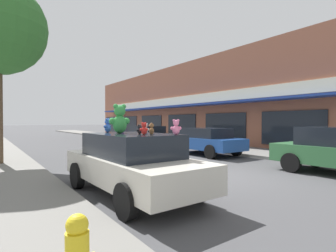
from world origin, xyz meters
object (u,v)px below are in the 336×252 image
at_px(teddy_bear_white, 145,129).
at_px(teddy_bear_cream, 118,127).
at_px(parked_car_far_right, 147,135).
at_px(teddy_bear_black, 140,129).
at_px(teddy_bear_red, 144,129).
at_px(teddy_bear_brown, 151,129).
at_px(teddy_bear_blue, 108,126).
at_px(teddy_bear_pink, 176,127).
at_px(teddy_bear_purple, 122,128).
at_px(parked_car_far_center, 205,140).
at_px(plush_art_car, 131,162).
at_px(teddy_bear_giant, 120,119).

height_order(teddy_bear_white, teddy_bear_cream, teddy_bear_cream).
bearing_deg(parked_car_far_right, teddy_bear_black, -121.48).
xyz_separation_m(teddy_bear_red, parked_car_far_right, (6.81, 11.35, -0.85)).
height_order(teddy_bear_brown, teddy_bear_blue, teddy_bear_blue).
xyz_separation_m(teddy_bear_pink, teddy_bear_blue, (-0.71, 2.18, 0.02)).
height_order(teddy_bear_brown, teddy_bear_black, teddy_bear_brown).
bearing_deg(teddy_bear_white, parked_car_far_right, -100.06).
height_order(teddy_bear_cream, teddy_bear_blue, teddy_bear_blue).
relative_size(teddy_bear_white, teddy_bear_black, 1.12).
relative_size(teddy_bear_cream, teddy_bear_pink, 0.91).
bearing_deg(teddy_bear_red, teddy_bear_purple, -95.40).
bearing_deg(teddy_bear_white, teddy_bear_brown, 108.94).
distance_m(teddy_bear_pink, teddy_bear_red, 0.72).
xyz_separation_m(teddy_bear_red, parked_car_far_center, (6.81, 5.22, -0.85)).
bearing_deg(plush_art_car, teddy_bear_red, -92.48).
distance_m(plush_art_car, parked_car_far_center, 8.19).
distance_m(teddy_bear_red, teddy_bear_purple, 1.58).
bearing_deg(teddy_bear_brown, teddy_bear_giant, -132.34).
relative_size(teddy_bear_giant, teddy_bear_brown, 2.73).
xyz_separation_m(teddy_bear_white, parked_car_far_right, (6.63, 11.10, -0.83)).
bearing_deg(teddy_bear_purple, teddy_bear_giant, 50.83).
relative_size(teddy_bear_giant, teddy_bear_pink, 2.12).
bearing_deg(teddy_bear_brown, teddy_bear_pink, 75.20).
bearing_deg(teddy_bear_white, plush_art_car, -46.79).
height_order(teddy_bear_giant, teddy_bear_brown, teddy_bear_giant).
distance_m(teddy_bear_brown, parked_car_far_right, 13.21).
xyz_separation_m(teddy_bear_cream, parked_car_far_center, (6.84, 3.90, -0.87)).
height_order(teddy_bear_pink, teddy_bear_blue, teddy_bear_blue).
relative_size(teddy_bear_red, teddy_bear_brown, 1.05).
distance_m(plush_art_car, teddy_bear_purple, 1.26).
relative_size(teddy_bear_red, teddy_bear_black, 1.23).
height_order(teddy_bear_black, parked_car_far_right, teddy_bear_black).
distance_m(teddy_bear_giant, teddy_bear_blue, 0.76).
relative_size(teddy_bear_purple, teddy_bear_black, 1.18).
bearing_deg(teddy_bear_red, teddy_bear_blue, -82.89).
bearing_deg(parked_car_far_center, teddy_bear_purple, -151.08).
height_order(teddy_bear_red, parked_car_far_right, teddy_bear_red).
distance_m(teddy_bear_white, parked_car_far_center, 8.33).
height_order(teddy_bear_red, parked_car_far_center, teddy_bear_red).
bearing_deg(teddy_bear_blue, teddy_bear_purple, 122.30).
xyz_separation_m(teddy_bear_purple, parked_car_far_right, (6.60, 9.78, -0.84)).
bearing_deg(teddy_bear_white, parked_car_far_center, -122.34).
relative_size(teddy_bear_giant, teddy_bear_purple, 2.72).
xyz_separation_m(teddy_bear_purple, teddy_bear_black, (-0.11, -1.19, -0.02)).
distance_m(teddy_bear_cream, teddy_bear_brown, 1.37).
xyz_separation_m(plush_art_car, teddy_bear_pink, (0.54, -1.09, 0.87)).
height_order(teddy_bear_pink, teddy_bear_brown, teddy_bear_pink).
bearing_deg(teddy_bear_white, teddy_bear_blue, -56.73).
distance_m(teddy_bear_blue, teddy_bear_purple, 0.40).
bearing_deg(teddy_bear_cream, teddy_bear_brown, 91.94).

